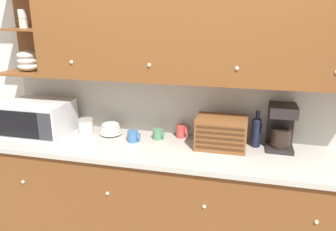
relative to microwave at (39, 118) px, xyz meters
The scene contains 14 objects.
ground_plane 1.61m from the microwave, 14.03° to the left, with size 24.00×24.00×0.00m, color slate.
wall_back 1.22m from the microwave, 15.42° to the left, with size 5.37×0.06×2.60m.
counter_unit 1.31m from the microwave, ahead, with size 2.99×0.68×0.93m.
backsplash_panel 1.20m from the microwave, 13.76° to the left, with size 2.97×0.01×0.52m.
upper_cabinets 1.53m from the microwave, ahead, with size 2.97×0.38×0.79m.
microwave is the anchor object (origin of this frame).
storage_canister 0.43m from the microwave, ahead, with size 0.13×0.13×0.15m.
bowl_stack_on_counter 0.65m from the microwave, ahead, with size 0.19×0.19×0.12m.
mug_patterned_third 0.88m from the microwave, ahead, with size 0.10×0.09×0.09m.
mug_blue_second 1.07m from the microwave, ahead, with size 0.10×0.08×0.09m.
mug 1.26m from the microwave, ahead, with size 0.09×0.08×0.11m.
bread_box 1.60m from the microwave, ahead, with size 0.39×0.25×0.26m.
wine_bottle 1.87m from the microwave, ahead, with size 0.08×0.08×0.30m.
coffee_maker 2.05m from the microwave, ahead, with size 0.20×0.24×0.36m.
Camera 1 is at (0.61, -2.68, 1.96)m, focal length 35.00 mm.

